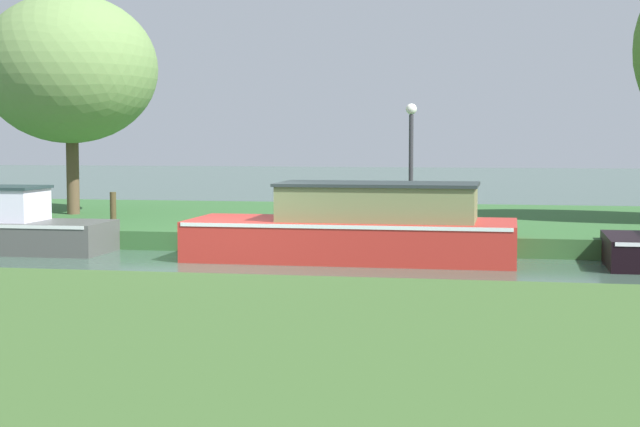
# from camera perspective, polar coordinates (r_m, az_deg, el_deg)

# --- Properties ---
(ground_plane) EXTENTS (120.00, 120.00, 0.00)m
(ground_plane) POSITION_cam_1_polar(r_m,az_deg,el_deg) (19.18, -5.56, -2.88)
(ground_plane) COLOR #3B5747
(riverbank_far) EXTENTS (72.00, 10.00, 0.40)m
(riverbank_far) POSITION_cam_1_polar(r_m,az_deg,el_deg) (25.91, -1.21, -0.53)
(riverbank_far) COLOR #305F2E
(riverbank_far) RESTS_ON ground_plane
(red_cruiser) EXTENTS (6.36, 2.28, 1.52)m
(red_cruiser) POSITION_cam_1_polar(r_m,az_deg,el_deg) (19.75, 2.20, -0.83)
(red_cruiser) COLOR #B62C24
(red_cruiser) RESTS_ON ground_plane
(willow_tree_left) EXTENTS (4.47, 4.64, 5.64)m
(willow_tree_left) POSITION_cam_1_polar(r_m,az_deg,el_deg) (26.87, -13.93, 7.91)
(willow_tree_left) COLOR brown
(willow_tree_left) RESTS_ON riverbank_far
(lamp_post) EXTENTS (0.24, 0.24, 2.72)m
(lamp_post) POSITION_cam_1_polar(r_m,az_deg,el_deg) (22.21, 5.15, 3.62)
(lamp_post) COLOR #333338
(lamp_post) RESTS_ON riverbank_far
(mooring_post_near) EXTENTS (0.13, 0.13, 0.80)m
(mooring_post_near) POSITION_cam_1_polar(r_m,az_deg,el_deg) (22.56, -11.57, 0.18)
(mooring_post_near) COLOR #453C21
(mooring_post_near) RESTS_ON riverbank_far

